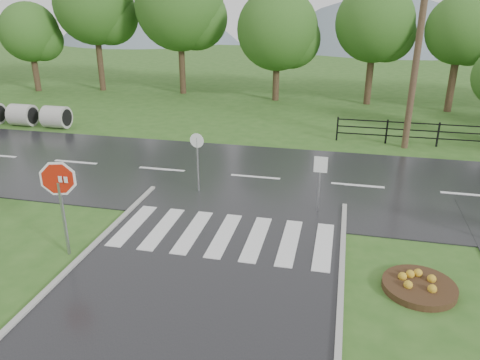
# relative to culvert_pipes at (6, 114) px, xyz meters

# --- Properties ---
(ground) EXTENTS (120.00, 120.00, 0.00)m
(ground) POSITION_rel_culvert_pipes_xyz_m (15.25, -15.00, -0.60)
(ground) COLOR #305B1E
(ground) RESTS_ON ground
(main_road) EXTENTS (90.00, 8.00, 0.04)m
(main_road) POSITION_rel_culvert_pipes_xyz_m (15.25, -5.00, -0.60)
(main_road) COLOR black
(main_road) RESTS_ON ground
(crosswalk) EXTENTS (6.50, 2.80, 0.02)m
(crosswalk) POSITION_rel_culvert_pipes_xyz_m (15.25, -10.00, -0.54)
(crosswalk) COLOR silver
(crosswalk) RESTS_ON ground
(fence_west) EXTENTS (9.58, 0.08, 1.20)m
(fence_west) POSITION_rel_culvert_pipes_xyz_m (23.00, 1.00, 0.12)
(fence_west) COLOR black
(fence_west) RESTS_ON ground
(hills) EXTENTS (102.00, 48.00, 48.00)m
(hills) POSITION_rel_culvert_pipes_xyz_m (18.74, 50.00, -16.14)
(hills) COLOR slate
(hills) RESTS_ON ground
(treeline) EXTENTS (83.20, 5.20, 10.00)m
(treeline) POSITION_rel_culvert_pipes_xyz_m (16.25, 9.00, -0.60)
(treeline) COLOR #29591B
(treeline) RESTS_ON ground
(culvert_pipes) EXTENTS (7.60, 1.20, 1.20)m
(culvert_pipes) POSITION_rel_culvert_pipes_xyz_m (0.00, 0.00, 0.00)
(culvert_pipes) COLOR #9E9B93
(culvert_pipes) RESTS_ON ground
(stop_sign) EXTENTS (1.28, 0.38, 2.97)m
(stop_sign) POSITION_rel_culvert_pipes_xyz_m (11.20, -11.96, 1.45)
(stop_sign) COLOR #939399
(stop_sign) RESTS_ON ground
(flower_bed) EXTENTS (1.81, 1.81, 0.36)m
(flower_bed) POSITION_rel_culvert_pipes_xyz_m (20.70, -11.59, -0.47)
(flower_bed) COLOR #332111
(flower_bed) RESTS_ON ground
(reg_sign_small) EXTENTS (0.44, 0.06, 1.99)m
(reg_sign_small) POSITION_rel_culvert_pipes_xyz_m (17.91, -7.62, 0.82)
(reg_sign_small) COLOR #939399
(reg_sign_small) RESTS_ON ground
(reg_sign_round) EXTENTS (0.53, 0.09, 2.28)m
(reg_sign_round) POSITION_rel_culvert_pipes_xyz_m (13.46, -6.88, 0.84)
(reg_sign_round) COLOR #939399
(reg_sign_round) RESTS_ON ground
(utility_pole_east) EXTENTS (1.62, 0.30, 9.10)m
(utility_pole_east) POSITION_rel_culvert_pipes_xyz_m (21.48, 0.50, 4.02)
(utility_pole_east) COLOR #473523
(utility_pole_east) RESTS_ON ground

